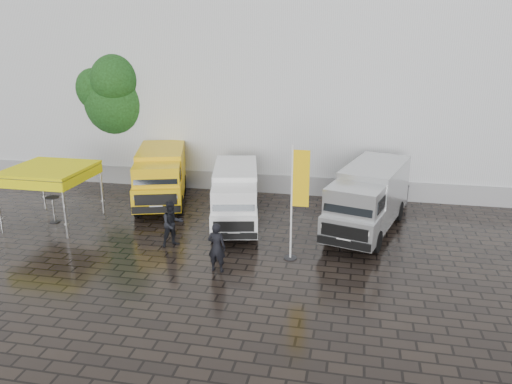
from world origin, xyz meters
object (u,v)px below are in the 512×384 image
(van_white, at_px, (235,197))
(cocktail_table, at_px, (54,210))
(flagpole, at_px, (296,198))
(person_tent, at_px, (172,224))
(wheelie_bin, at_px, (401,194))
(van_silver, at_px, (368,200))
(canopy_tent, at_px, (49,171))
(person_front, at_px, (217,247))
(van_yellow, at_px, (161,178))

(van_white, bearing_deg, cocktail_table, 178.04)
(van_white, height_order, flagpole, flagpole)
(cocktail_table, distance_m, person_tent, 6.39)
(person_tent, bearing_deg, flagpole, -45.77)
(person_tent, bearing_deg, wheelie_bin, -4.96)
(van_white, height_order, van_silver, van_silver)
(canopy_tent, xyz_separation_m, person_front, (8.53, -3.17, -1.51))
(van_white, height_order, cocktail_table, van_white)
(van_yellow, xyz_separation_m, van_white, (4.33, -2.03, -0.09))
(canopy_tent, bearing_deg, wheelie_bin, 21.12)
(canopy_tent, relative_size, flagpole, 0.75)
(canopy_tent, distance_m, person_tent, 6.49)
(person_front, xyz_separation_m, person_tent, (-2.36, 1.82, 0.02))
(canopy_tent, xyz_separation_m, person_tent, (6.17, -1.35, -1.49))
(van_silver, bearing_deg, wheelie_bin, 82.75)
(van_white, bearing_deg, person_front, -96.59)
(wheelie_bin, bearing_deg, van_white, -152.24)
(flagpole, distance_m, person_tent, 5.19)
(van_yellow, height_order, wheelie_bin, van_yellow)
(flagpole, height_order, cocktail_table, flagpole)
(canopy_tent, relative_size, cocktail_table, 2.77)
(wheelie_bin, height_order, person_front, person_front)
(van_yellow, xyz_separation_m, flagpole, (7.43, -5.19, 1.09))
(van_yellow, height_order, person_front, van_yellow)
(cocktail_table, bearing_deg, person_tent, -12.90)
(person_front, bearing_deg, van_silver, -130.69)
(wheelie_bin, bearing_deg, person_tent, -144.60)
(flagpole, bearing_deg, van_white, 134.45)
(van_yellow, xyz_separation_m, cocktail_table, (-3.76, -3.53, -0.73))
(van_white, relative_size, canopy_tent, 1.72)
(cocktail_table, distance_m, person_front, 9.18)
(wheelie_bin, bearing_deg, person_front, -130.09)
(van_yellow, relative_size, cocktail_table, 4.81)
(flagpole, bearing_deg, van_silver, 52.54)
(van_yellow, height_order, van_white, van_yellow)
(van_white, distance_m, van_silver, 5.77)
(flagpole, bearing_deg, person_front, -148.72)
(cocktail_table, xyz_separation_m, person_front, (8.58, -3.24, 0.32))
(cocktail_table, relative_size, person_front, 0.65)
(wheelie_bin, bearing_deg, van_yellow, -171.33)
(wheelie_bin, bearing_deg, cocktail_table, -161.93)
(person_front, bearing_deg, wheelie_bin, -121.85)
(van_white, relative_size, person_front, 3.09)
(cocktail_table, distance_m, wheelie_bin, 16.66)
(canopy_tent, distance_m, person_front, 9.22)
(van_yellow, relative_size, wheelie_bin, 5.73)
(canopy_tent, height_order, flagpole, flagpole)
(van_white, distance_m, person_tent, 3.49)
(van_silver, distance_m, canopy_tent, 13.96)
(van_white, xyz_separation_m, flagpole, (3.10, -3.16, 1.19))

